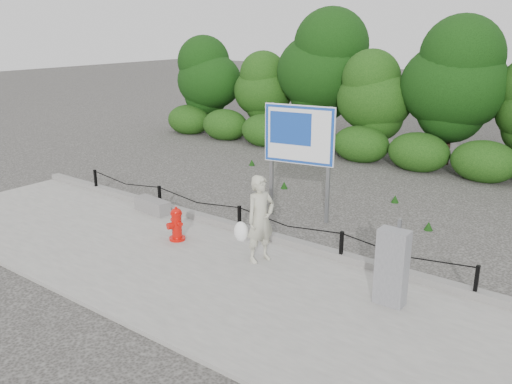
{
  "coord_description": "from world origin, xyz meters",
  "views": [
    {
      "loc": [
        6.97,
        -8.61,
        4.45
      ],
      "look_at": [
        0.3,
        0.2,
        1.0
      ],
      "focal_mm": 38.0,
      "sensor_mm": 36.0,
      "label": 1
    }
  ],
  "objects": [
    {
      "name": "treeline",
      "position": [
        0.9,
        8.95,
        2.64
      ],
      "size": [
        20.18,
        4.01,
        5.13
      ],
      "color": "black",
      "rests_on": "ground"
    },
    {
      "name": "fire_hydrant",
      "position": [
        -0.76,
        -1.16,
        0.43
      ],
      "size": [
        0.43,
        0.44,
        0.73
      ],
      "rotation": [
        0.0,
        0.0,
        -0.32
      ],
      "color": "red",
      "rests_on": "sidewalk"
    },
    {
      "name": "sidewalk",
      "position": [
        0.0,
        -2.0,
        0.04
      ],
      "size": [
        14.0,
        4.0,
        0.08
      ],
      "primitive_type": "cube",
      "color": "gray",
      "rests_on": "ground"
    },
    {
      "name": "utility_cabinet",
      "position": [
        3.94,
        -1.0,
        0.72
      ],
      "size": [
        0.49,
        0.35,
        1.41
      ],
      "rotation": [
        0.0,
        0.0,
        0.01
      ],
      "color": "gray",
      "rests_on": "sidewalk"
    },
    {
      "name": "concrete_block",
      "position": [
        -2.5,
        -0.25,
        0.24
      ],
      "size": [
        1.03,
        0.45,
        0.32
      ],
      "primitive_type": "cube",
      "rotation": [
        0.0,
        0.0,
        -0.1
      ],
      "color": "slate",
      "rests_on": "sidewalk"
    },
    {
      "name": "chain_barrier",
      "position": [
        0.0,
        0.0,
        0.46
      ],
      "size": [
        10.06,
        0.06,
        0.6
      ],
      "color": "black",
      "rests_on": "sidewalk"
    },
    {
      "name": "ground",
      "position": [
        0.0,
        0.0,
        0.0
      ],
      "size": [
        90.0,
        90.0,
        0.0
      ],
      "primitive_type": "plane",
      "color": "#2D2B28",
      "rests_on": "ground"
    },
    {
      "name": "curb",
      "position": [
        0.0,
        0.05,
        0.15
      ],
      "size": [
        14.0,
        0.22,
        0.14
      ],
      "primitive_type": "cube",
      "color": "slate",
      "rests_on": "sidewalk"
    },
    {
      "name": "advertising_sign",
      "position": [
        0.43,
        1.66,
        1.91
      ],
      "size": [
        1.67,
        0.43,
        2.7
      ],
      "rotation": [
        0.0,
        0.0,
        0.19
      ],
      "color": "slate",
      "rests_on": "ground"
    },
    {
      "name": "pedestrian",
      "position": [
        1.23,
        -0.93,
        0.91
      ],
      "size": [
        0.78,
        0.71,
        1.69
      ],
      "rotation": [
        0.0,
        0.0,
        1.28
      ],
      "color": "#AFAD96",
      "rests_on": "sidewalk"
    }
  ]
}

